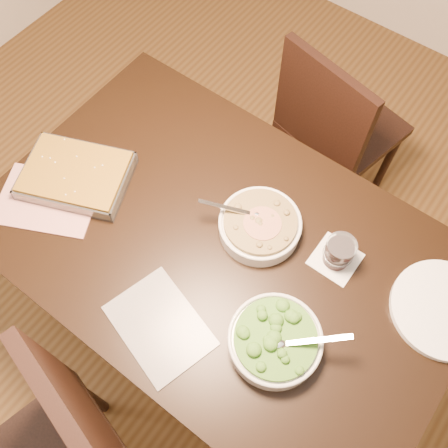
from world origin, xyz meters
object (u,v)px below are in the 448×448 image
Objects in this scene: wine_tumbler at (339,252)px; dinner_plate at (443,309)px; table at (223,258)px; broccoli_bowl at (275,340)px; baking_dish at (76,176)px; chair_far at (333,126)px; stew_bowl at (260,225)px.

wine_tumbler is 0.33× the size of dinner_plate.
wine_tumbler reaches higher than table.
table is at bearing 151.91° from broccoli_bowl.
wine_tumbler is (0.78, 0.25, 0.02)m from baking_dish.
chair_far reaches higher than table.
stew_bowl is at bearing -166.69° from wine_tumbler.
stew_bowl is at bearing 131.49° from broccoli_bowl.
broccoli_bowl is 0.29× the size of chair_far.
dinner_plate is (0.32, 0.35, -0.02)m from broccoli_bowl.
wine_tumbler is 0.77m from chair_far.
chair_far is at bearing 117.42° from wine_tumbler.
broccoli_bowl is (0.22, -0.25, 0.00)m from stew_bowl.
baking_dish is at bearing 175.68° from broccoli_bowl.
broccoli_bowl reaches higher than stew_bowl.
wine_tumbler reaches higher than baking_dish.
stew_bowl is (0.06, 0.10, 0.13)m from table.
table is 0.52m from baking_dish.
baking_dish is 0.44× the size of chair_far.
broccoli_bowl is at bearing -132.13° from dinner_plate.
baking_dish reaches higher than dinner_plate.
broccoli_bowl reaches higher than table.
chair_far is at bearing 92.60° from table.
wine_tumbler reaches higher than broccoli_bowl.
baking_dish is 0.82m from wine_tumbler.
dinner_plate is at bearing 47.87° from broccoli_bowl.
broccoli_bowl is 0.66× the size of baking_dish.
chair_far reaches higher than broccoli_bowl.
chair_far reaches higher than dinner_plate.
wine_tumbler is at bearing 13.31° from stew_bowl.
baking_dish is (-0.78, 0.06, -0.01)m from broccoli_bowl.
stew_bowl is 1.01× the size of broccoli_bowl.
broccoli_bowl is (0.28, -0.15, 0.13)m from table.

